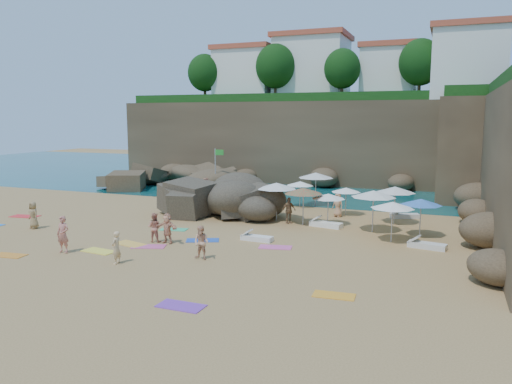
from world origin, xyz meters
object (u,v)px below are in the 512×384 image
(lounger_0, at_px, (253,210))
(person_stand_6, at_px, (116,248))
(rock_outcrop, at_px, (223,213))
(person_stand_1, at_px, (154,227))
(flag_pole, at_px, (217,166))
(person_stand_4, at_px, (338,205))
(person_stand_3, at_px, (289,210))
(parasol_1, at_px, (316,175))
(parasol_0, at_px, (300,184))
(person_stand_2, at_px, (252,201))
(parasol_2, at_px, (374,194))
(person_stand_5, at_px, (206,190))

(lounger_0, relative_size, person_stand_6, 1.07)
(rock_outcrop, distance_m, person_stand_1, 8.55)
(rock_outcrop, distance_m, lounger_0, 2.12)
(flag_pole, xyz_separation_m, person_stand_4, (11.27, -5.20, -1.74))
(rock_outcrop, relative_size, person_stand_3, 4.46)
(flag_pole, bearing_deg, rock_outcrop, -61.39)
(rock_outcrop, distance_m, flag_pole, 8.15)
(rock_outcrop, xyz_separation_m, lounger_0, (1.74, 1.20, 0.12))
(parasol_1, bearing_deg, person_stand_4, -56.29)
(parasol_0, xyz_separation_m, parasol_1, (0.88, 1.10, 0.52))
(parasol_0, height_order, person_stand_2, parasol_0)
(parasol_1, xyz_separation_m, person_stand_3, (0.04, -6.78, -1.44))
(parasol_0, bearing_deg, parasol_2, -45.44)
(person_stand_3, relative_size, person_stand_5, 0.86)
(flag_pole, relative_size, person_stand_5, 2.09)
(person_stand_1, relative_size, person_stand_2, 0.86)
(person_stand_6, bearing_deg, parasol_2, 134.35)
(flag_pole, distance_m, lounger_0, 8.18)
(parasol_2, bearing_deg, person_stand_5, 156.78)
(person_stand_5, bearing_deg, person_stand_2, -25.97)
(person_stand_5, bearing_deg, lounger_0, -20.16)
(lounger_0, height_order, person_stand_1, person_stand_1)
(person_stand_1, xyz_separation_m, person_stand_3, (5.17, 6.99, 0.03))
(person_stand_5, bearing_deg, parasol_1, 17.39)
(person_stand_5, height_order, person_stand_6, person_stand_5)
(flag_pole, distance_m, person_stand_6, 19.86)
(parasol_1, height_order, person_stand_4, parasol_1)
(person_stand_1, xyz_separation_m, person_stand_4, (7.58, 10.12, 0.01))
(rock_outcrop, distance_m, parasol_2, 10.76)
(parasol_0, relative_size, person_stand_1, 1.29)
(flag_pole, xyz_separation_m, person_stand_5, (0.48, -3.01, -1.58))
(parasol_1, height_order, parasol_2, parasol_1)
(person_stand_3, xyz_separation_m, person_stand_4, (2.40, 3.13, -0.03))
(flag_pole, distance_m, person_stand_4, 12.53)
(parasol_2, height_order, person_stand_6, parasol_2)
(flag_pole, relative_size, parasol_0, 1.98)
(person_stand_5, bearing_deg, parasol_2, -15.83)
(lounger_0, height_order, person_stand_6, person_stand_6)
(lounger_0, xyz_separation_m, person_stand_4, (5.82, 0.41, 0.66))
(person_stand_1, xyz_separation_m, person_stand_5, (-3.21, 12.30, 0.17))
(lounger_0, relative_size, person_stand_2, 0.87)
(flag_pole, distance_m, parasol_1, 8.97)
(person_stand_2, xyz_separation_m, person_stand_5, (-5.23, 3.45, 0.03))
(flag_pole, distance_m, parasol_2, 16.60)
(rock_outcrop, relative_size, parasol_1, 2.79)
(person_stand_2, relative_size, person_stand_6, 1.23)
(parasol_0, relative_size, parasol_1, 0.77)
(parasol_0, distance_m, parasol_2, 8.70)
(rock_outcrop, xyz_separation_m, parasol_1, (5.12, 5.26, 2.25))
(parasol_2, height_order, person_stand_3, parasol_2)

